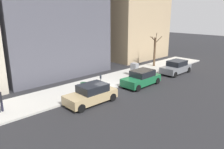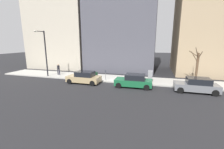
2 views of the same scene
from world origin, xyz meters
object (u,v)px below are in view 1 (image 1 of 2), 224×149
parked_car_green (141,78)px  parking_meter (101,81)px  parked_car_grey (176,67)px  bare_tree (155,50)px  parked_car_tan (91,94)px  trash_bin (84,88)px  utility_box (134,70)px

parked_car_green → parking_meter: parked_car_green is taller
parked_car_grey → bare_tree: bare_tree is taller
parked_car_tan → trash_bin: 2.16m
parking_meter → bare_tree: 11.41m
parked_car_green → utility_box: size_ratio=2.96×
parked_car_green → parked_car_tan: (-0.03, 6.28, 0.00)m
parked_car_grey → trash_bin: (1.96, 12.01, -0.14)m
parking_meter → bare_tree: bearing=-79.2°
parked_car_tan → utility_box: size_ratio=2.95×
bare_tree → parked_car_tan: bearing=105.3°
parked_car_tan → trash_bin: (2.01, -0.76, -0.14)m
bare_tree → utility_box: bearing=103.2°
parking_meter → trash_bin: bearing=74.1°
parked_car_green → parked_car_grey: bearing=-90.8°
parking_meter → utility_box: size_ratio=0.94×
parked_car_green → parking_meter: bearing=67.8°
parked_car_grey → parked_car_green: bearing=90.4°
parked_car_grey → trash_bin: bearing=80.9°
parked_car_grey → trash_bin: size_ratio=4.67×
parked_car_green → bare_tree: 8.21m
parked_car_grey → parked_car_tan: 12.77m
trash_bin → utility_box: bearing=-86.8°
utility_box → trash_bin: (-0.40, 7.26, -0.25)m
parked_car_green → utility_box: bearing=-37.1°
utility_box → trash_bin: bearing=93.2°
parking_meter → bare_tree: (2.13, -11.15, 1.22)m
utility_box → bare_tree: bearing=-76.8°
utility_box → trash_bin: 7.28m
parking_meter → utility_box: 5.75m
parked_car_tan → bare_tree: 14.06m
bare_tree → trash_bin: size_ratio=4.85×
parked_car_green → trash_bin: bearing=69.3°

